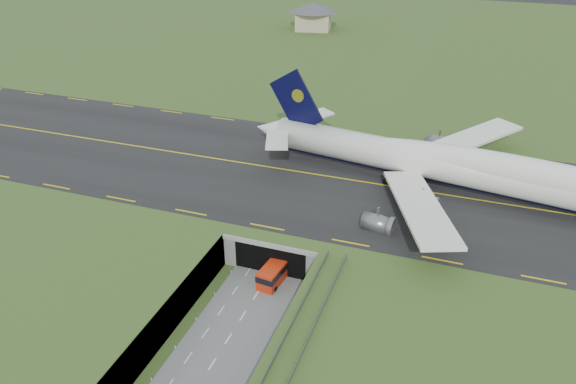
% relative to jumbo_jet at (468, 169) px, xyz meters
% --- Properties ---
extents(ground, '(900.00, 900.00, 0.00)m').
position_rel_jumbo_jet_xyz_m(ground, '(-27.50, -34.65, -11.08)').
color(ground, '#3F5622').
rests_on(ground, ground).
extents(airfield_deck, '(800.00, 800.00, 6.00)m').
position_rel_jumbo_jet_xyz_m(airfield_deck, '(-27.50, -34.65, -8.08)').
color(airfield_deck, gray).
rests_on(airfield_deck, ground).
extents(trench_road, '(12.00, 75.00, 0.20)m').
position_rel_jumbo_jet_xyz_m(trench_road, '(-27.50, -42.15, -10.98)').
color(trench_road, slate).
rests_on(trench_road, ground).
extents(taxiway, '(800.00, 44.00, 0.18)m').
position_rel_jumbo_jet_xyz_m(taxiway, '(-27.50, -1.65, -4.99)').
color(taxiway, black).
rests_on(taxiway, airfield_deck).
extents(tunnel_portal, '(17.00, 22.30, 6.00)m').
position_rel_jumbo_jet_xyz_m(tunnel_portal, '(-27.50, -17.94, -7.75)').
color(tunnel_portal, gray).
rests_on(tunnel_portal, ground).
extents(jumbo_jet, '(86.63, 56.59, 18.94)m').
position_rel_jumbo_jet_xyz_m(jumbo_jet, '(0.00, 0.00, 0.00)').
color(jumbo_jet, white).
rests_on(jumbo_jet, ground).
extents(shuttle_tram, '(3.74, 7.91, 3.11)m').
position_rel_jumbo_jet_xyz_m(shuttle_tram, '(-26.12, -28.04, -9.37)').
color(shuttle_tram, red).
rests_on(shuttle_tram, ground).
extents(service_building, '(21.98, 21.98, 10.30)m').
position_rel_jumbo_jet_xyz_m(service_building, '(-65.98, 119.99, 1.02)').
color(service_building, '#C5B18E').
rests_on(service_building, ground).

